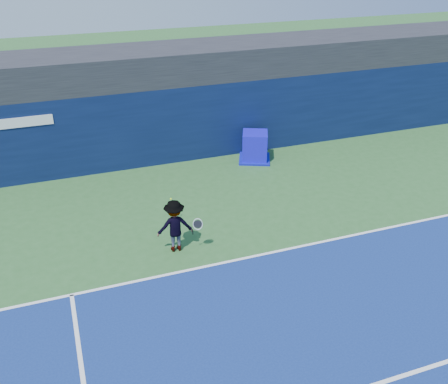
{
  "coord_description": "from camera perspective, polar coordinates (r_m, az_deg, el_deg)",
  "views": [
    {
      "loc": [
        -4.72,
        -7.69,
        8.2
      ],
      "look_at": [
        -0.1,
        5.2,
        1.0
      ],
      "focal_mm": 40.0,
      "sensor_mm": 36.0,
      "label": 1
    }
  ],
  "objects": [
    {
      "name": "baseline",
      "position": [
        14.27,
        3.4,
        -7.35
      ],
      "size": [
        24.0,
        0.1,
        0.01
      ],
      "primitive_type": "cube",
      "color": "white",
      "rests_on": "ground"
    },
    {
      "name": "back_wall_assembly",
      "position": [
        19.95,
        -4.93,
        8.01
      ],
      "size": [
        36.0,
        1.03,
        3.0
      ],
      "color": "#0A1538",
      "rests_on": "ground"
    },
    {
      "name": "equipment_cart",
      "position": [
        19.96,
        3.54,
        5.09
      ],
      "size": [
        1.6,
        1.6,
        1.16
      ],
      "color": "#150EC7",
      "rests_on": "ground"
    },
    {
      "name": "ground",
      "position": [
        12.19,
        9.04,
        -14.96
      ],
      "size": [
        80.0,
        80.0,
        0.0
      ],
      "primitive_type": "plane",
      "color": "#2C5C29",
      "rests_on": "ground"
    },
    {
      "name": "stadium_band",
      "position": [
        20.29,
        -5.93,
        14.49
      ],
      "size": [
        36.0,
        3.0,
        1.2
      ],
      "primitive_type": "cube",
      "color": "black",
      "rests_on": "back_wall_assembly"
    },
    {
      "name": "tennis_player",
      "position": [
        14.19,
        -5.64,
        -3.88
      ],
      "size": [
        1.27,
        0.71,
        1.58
      ],
      "color": "white",
      "rests_on": "ground"
    },
    {
      "name": "tennis_ball",
      "position": [
        15.49,
        -6.09,
        -0.79
      ],
      "size": [
        0.06,
        0.06,
        0.06
      ],
      "color": "#C1F41B",
      "rests_on": "ground"
    }
  ]
}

